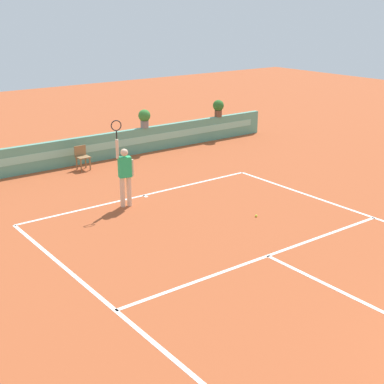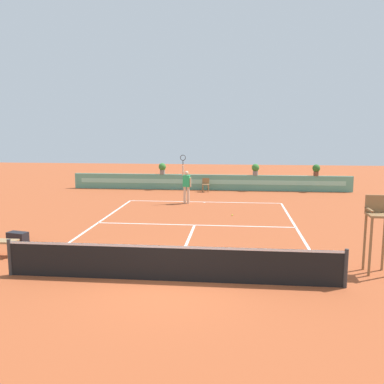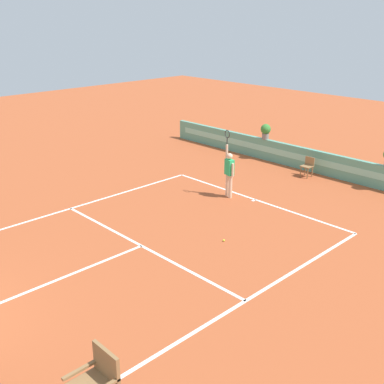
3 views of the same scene
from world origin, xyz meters
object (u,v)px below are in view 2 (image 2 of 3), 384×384
umpire_chair (378,225)px  potted_plant_far_right (316,169)px  gear_bag (18,237)px  ball_kid_chair (206,184)px  potted_plant_left (162,168)px  tennis_ball_near_baseline (232,215)px  potted_plant_right (255,169)px  tennis_player (186,184)px

umpire_chair → potted_plant_far_right: (1.18, 15.13, 0.07)m
gear_bag → potted_plant_far_right: 18.34m
umpire_chair → ball_kid_chair: 15.52m
umpire_chair → potted_plant_left: bearing=119.7°
tennis_ball_near_baseline → potted_plant_left: 9.31m
umpire_chair → gear_bag: bearing=170.6°
ball_kid_chair → potted_plant_right: bearing=13.2°
ball_kid_chair → potted_plant_far_right: (6.91, 0.73, 0.93)m
umpire_chair → potted_plant_right: 15.35m
gear_bag → tennis_player: bearing=58.7°
gear_bag → potted_plant_left: potted_plant_left is taller
ball_kid_chair → tennis_player: size_ratio=0.33×
umpire_chair → ball_kid_chair: size_ratio=2.52×
ball_kid_chair → potted_plant_right: size_ratio=1.17×
tennis_player → ball_kid_chair: bearing=80.4°
potted_plant_left → potted_plant_far_right: same height
ball_kid_chair → potted_plant_left: (-2.90, 0.73, 0.93)m
ball_kid_chair → umpire_chair: bearing=-68.3°
umpire_chair → potted_plant_left: size_ratio=2.96×
potted_plant_left → ball_kid_chair: bearing=-14.2°
potted_plant_right → gear_bag: bearing=-123.8°
ball_kid_chair → gear_bag: 13.75m
potted_plant_left → potted_plant_right: size_ratio=1.00×
tennis_ball_near_baseline → potted_plant_right: 8.20m
gear_bag → potted_plant_left: bearing=77.9°
tennis_player → potted_plant_far_right: bearing=33.2°
tennis_player → potted_plant_right: (3.85, 5.00, 0.36)m
gear_bag → potted_plant_left: size_ratio=0.97×
potted_plant_left → potted_plant_far_right: bearing=0.0°
umpire_chair → tennis_ball_near_baseline: bearing=119.2°
tennis_player → potted_plant_far_right: size_ratio=3.57×
umpire_chair → tennis_ball_near_baseline: 8.31m
tennis_ball_near_baseline → potted_plant_left: size_ratio=0.09×
umpire_chair → potted_plant_left: (-8.63, 15.13, 0.07)m
ball_kid_chair → tennis_ball_near_baseline: size_ratio=12.50×
tennis_ball_near_baseline → potted_plant_far_right: 9.60m
ball_kid_chair → tennis_ball_near_baseline: ball_kid_chair is taller
gear_bag → potted_plant_right: potted_plant_right is taller
tennis_ball_near_baseline → potted_plant_far_right: (5.18, 7.96, 1.38)m
potted_plant_right → umpire_chair: bearing=-80.2°
gear_bag → tennis_player: (5.00, 8.22, 0.87)m
ball_kid_chair → tennis_ball_near_baseline: bearing=-76.5°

